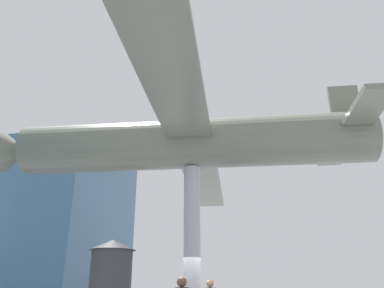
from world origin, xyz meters
name	(u,v)px	position (x,y,z in m)	size (l,w,h in m)	color
glass_pavilion_right	(34,231)	(7.80, 12.38, 5.00)	(8.06, 10.22, 10.57)	slate
support_pylon_central	(192,247)	(0.00, 0.00, 2.87)	(0.59, 0.59, 5.74)	#B7B7BC
suspended_airplane	(187,144)	(-0.03, 0.19, 6.70)	(21.83, 14.81, 3.07)	slate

